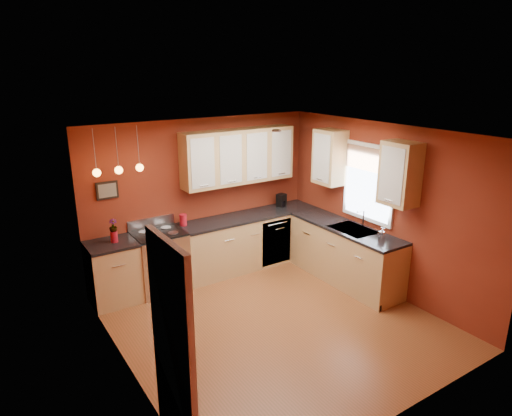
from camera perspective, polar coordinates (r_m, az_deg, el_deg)
floor at (r=6.49m, az=2.38°, el=-14.11°), size 4.20×4.20×0.00m
ceiling at (r=5.59m, az=2.71°, el=9.24°), size 4.00×4.20×0.02m
wall_back at (r=7.63m, az=-6.68°, el=1.38°), size 4.00×0.02×2.60m
wall_front at (r=4.54m, az=18.46°, el=-11.03°), size 4.00×0.02×2.60m
wall_left at (r=5.10m, az=-16.21°, el=-7.54°), size 0.02×4.20×2.60m
wall_right at (r=7.21m, az=15.57°, el=-0.12°), size 0.02×4.20×2.60m
base_cabinets_back_left at (r=7.12m, az=-17.36°, el=-7.85°), size 0.70×0.60×0.90m
base_cabinets_back_right at (r=8.00m, az=-0.81°, el=-4.18°), size 2.54×0.60×0.90m
base_cabinets_right at (r=7.58m, az=10.99°, el=-5.77°), size 0.60×2.10×0.90m
counter_back_left at (r=6.94m, az=-17.71°, el=-4.33°), size 0.70×0.62×0.04m
counter_back_right at (r=7.84m, az=-0.82°, el=-0.98°), size 2.54×0.62×0.04m
counter_right at (r=7.41m, az=11.20°, el=-2.42°), size 0.62×2.10×0.04m
gas_range at (r=7.31m, az=-11.87°, el=-6.47°), size 0.76×0.64×1.11m
dishwasher_front at (r=7.97m, az=2.57°, el=-4.28°), size 0.60×0.02×0.80m
sink at (r=7.32m, az=12.02°, el=-2.78°), size 0.50×0.70×0.33m
window at (r=7.28m, az=13.93°, el=3.36°), size 0.06×1.02×1.22m
door_left_wall at (r=4.25m, az=-10.35°, el=-16.79°), size 0.12×0.82×2.05m
upper_cabinets_back at (r=7.61m, az=-2.20°, el=6.47°), size 2.00×0.35×0.90m
upper_cabinets_right at (r=7.14m, az=13.10°, el=5.29°), size 0.35×1.95×0.90m
wall_picture at (r=7.00m, az=-18.11°, el=2.12°), size 0.32×0.03×0.26m
pendant_lights at (r=6.63m, az=-16.79°, el=4.62°), size 0.71×0.11×0.66m
red_canister at (r=7.37m, az=-9.09°, el=-1.47°), size 0.12×0.12×0.19m
red_vase at (r=6.93m, az=-17.32°, el=-3.43°), size 0.10×0.10×0.16m
flowers at (r=6.87m, az=-17.44°, el=-2.17°), size 0.12×0.12×0.20m
coffee_maker at (r=8.29m, az=3.22°, el=0.93°), size 0.19×0.18×0.23m
soap_pump at (r=6.98m, az=15.46°, el=-3.06°), size 0.10×0.10×0.18m
dish_towel at (r=7.01m, az=-10.93°, el=-7.13°), size 0.23×0.02×0.32m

